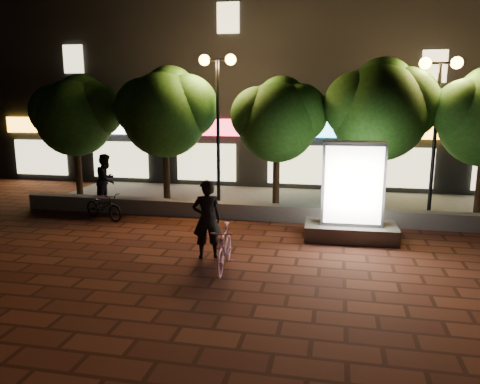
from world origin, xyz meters
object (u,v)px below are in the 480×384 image
(tree_left, at_px, (166,109))
(street_lamp_right, at_px, (438,96))
(street_lamp_left, at_px, (218,92))
(tree_mid, at_px, (279,117))
(pedestrian, at_px, (106,180))
(tree_right, at_px, (381,107))
(tree_far_left, at_px, (77,113))
(scooter_parked, at_px, (104,206))
(rider, at_px, (207,219))
(scooter_pink, at_px, (225,248))
(ad_kiosk, at_px, (352,200))

(tree_left, relative_size, street_lamp_right, 0.98)
(street_lamp_left, bearing_deg, tree_mid, 7.31)
(street_lamp_left, xyz_separation_m, street_lamp_right, (7.00, 0.00, -0.13))
(tree_left, xyz_separation_m, pedestrian, (-1.96, -0.96, -2.44))
(tree_right, bearing_deg, tree_far_left, -180.00)
(street_lamp_left, xyz_separation_m, scooter_parked, (-3.25, -2.20, -3.60))
(tree_mid, bearing_deg, street_lamp_right, -3.04)
(scooter_parked, bearing_deg, rider, -101.10)
(street_lamp_left, bearing_deg, rider, -78.82)
(street_lamp_right, bearing_deg, rider, -139.89)
(street_lamp_right, relative_size, scooter_parked, 3.03)
(tree_left, height_order, tree_right, tree_right)
(tree_left, xyz_separation_m, scooter_pink, (3.55, -6.02, -2.93))
(rider, xyz_separation_m, scooter_parked, (-4.25, 2.85, -0.54))
(scooter_pink, relative_size, scooter_parked, 1.05)
(tree_far_left, distance_m, ad_kiosk, 10.60)
(street_lamp_left, height_order, pedestrian, street_lamp_left)
(street_lamp_right, distance_m, ad_kiosk, 4.67)
(tree_right, distance_m, scooter_pink, 7.73)
(scooter_pink, relative_size, pedestrian, 0.93)
(tree_left, height_order, street_lamp_right, street_lamp_right)
(street_lamp_left, xyz_separation_m, pedestrian, (-3.90, -0.70, -3.02))
(tree_mid, bearing_deg, tree_far_left, 180.00)
(street_lamp_right, distance_m, rider, 8.37)
(street_lamp_right, bearing_deg, ad_kiosk, -132.61)
(tree_mid, distance_m, street_lamp_right, 5.00)
(street_lamp_left, xyz_separation_m, rider, (1.00, -5.05, -3.06))
(tree_far_left, distance_m, tree_left, 3.51)
(tree_mid, height_order, ad_kiosk, tree_mid)
(rider, bearing_deg, ad_kiosk, -167.45)
(tree_right, distance_m, scooter_parked, 9.48)
(tree_far_left, bearing_deg, rider, -39.52)
(pedestrian, bearing_deg, ad_kiosk, -104.25)
(pedestrian, bearing_deg, street_lamp_left, -80.30)
(scooter_parked, height_order, pedestrian, pedestrian)
(street_lamp_right, xyz_separation_m, ad_kiosk, (-2.53, -2.75, -2.80))
(tree_right, relative_size, pedestrian, 2.74)
(tree_left, distance_m, tree_mid, 4.00)
(tree_right, xyz_separation_m, rider, (-4.36, -5.32, -2.59))
(tree_left, distance_m, rider, 6.56)
(ad_kiosk, bearing_deg, scooter_pink, -133.63)
(tree_left, relative_size, rider, 2.51)
(rider, bearing_deg, scooter_pink, 109.41)
(tree_left, relative_size, tree_right, 0.97)
(tree_far_left, bearing_deg, scooter_parked, -48.24)
(scooter_pink, height_order, pedestrian, pedestrian)
(pedestrian, bearing_deg, scooter_pink, -133.08)
(tree_mid, height_order, pedestrian, tree_mid)
(tree_mid, xyz_separation_m, street_lamp_right, (4.95, -0.26, 0.68))
(tree_right, xyz_separation_m, street_lamp_left, (-5.36, -0.26, 0.46))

